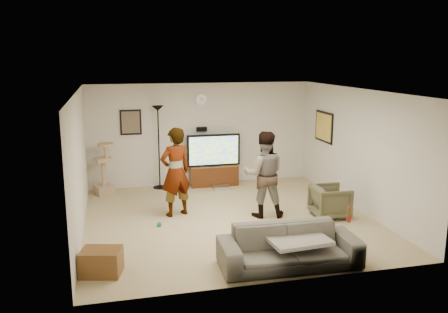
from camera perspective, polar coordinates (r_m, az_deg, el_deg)
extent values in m
cube|color=tan|center=(9.37, 0.54, -7.57)|extent=(5.50, 5.50, 0.02)
cube|color=silver|center=(8.84, 0.58, 8.00)|extent=(5.50, 5.50, 0.02)
cube|color=white|center=(11.66, -2.77, 2.73)|extent=(5.50, 0.04, 2.50)
cube|color=white|center=(6.47, 6.58, -4.96)|extent=(5.50, 0.04, 2.50)
cube|color=white|center=(8.77, -17.13, -0.90)|extent=(0.04, 5.50, 2.50)
cube|color=white|center=(10.05, 15.95, 0.76)|extent=(0.04, 5.50, 2.50)
cylinder|color=white|center=(11.52, -2.79, 6.88)|extent=(0.26, 0.04, 0.26)
cube|color=black|center=(11.58, -2.72, 3.32)|extent=(0.25, 0.10, 0.10)
cube|color=brown|center=(11.39, -11.22, 4.08)|extent=(0.42, 0.03, 0.52)
cube|color=gold|center=(11.39, 11.99, 3.53)|extent=(0.03, 0.78, 0.62)
cube|color=#44210E|center=(11.68, -1.26, -2.28)|extent=(1.17, 0.45, 0.49)
cube|color=silver|center=(11.39, -0.30, -3.75)|extent=(0.40, 0.30, 0.07)
cube|color=black|center=(11.54, -1.28, 0.78)|extent=(1.32, 0.08, 0.78)
cube|color=#BCEA16|center=(11.50, -1.23, 0.74)|extent=(1.21, 0.01, 0.69)
cylinder|color=black|center=(11.36, -7.89, 1.08)|extent=(0.32, 0.32, 1.99)
cube|color=tan|center=(11.20, -14.40, -1.42)|extent=(0.50, 0.50, 1.20)
imported|color=#B0AFB7|center=(9.36, -5.89, -1.88)|extent=(0.76, 0.63, 1.78)
imported|color=#33499E|center=(9.31, 4.84, -2.15)|extent=(0.94, 0.80, 1.71)
imported|color=#5F5C51|center=(7.33, 7.88, -10.75)|extent=(2.14, 0.91, 0.62)
cube|color=#B7AB9B|center=(7.34, 8.87, -9.85)|extent=(0.96, 0.78, 0.06)
cylinder|color=brown|center=(7.57, 14.90, -6.78)|extent=(0.06, 0.06, 0.25)
imported|color=#4D4C33|center=(9.61, 12.72, -5.32)|extent=(0.72, 0.70, 0.63)
cube|color=brown|center=(7.28, -14.61, -12.23)|extent=(0.66, 0.56, 0.38)
sphere|color=#0C8177|center=(9.01, -7.82, -8.12)|extent=(0.09, 0.09, 0.09)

